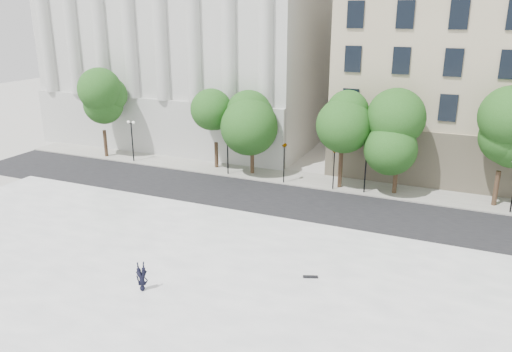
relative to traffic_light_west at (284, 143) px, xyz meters
The scene contains 11 objects.
ground 22.62m from the traffic_light_west, 88.12° to the right, with size 160.00×160.00×0.00m, color #ACA9A2.
plaza 19.63m from the traffic_light_west, 87.82° to the right, with size 44.00×22.00×0.45m, color white.
street 5.72m from the traffic_light_west, 80.32° to the right, with size 60.00×8.00×0.02m, color black.
far_sidewalk 4.10m from the traffic_light_west, 66.66° to the left, with size 60.00×4.00×0.12m, color #ACA99F.
building_west 24.77m from the traffic_light_west, 134.99° to the left, with size 31.50×27.65×25.60m.
traffic_light_west is the anchor object (origin of this frame).
traffic_light_east 4.47m from the traffic_light_west, ahead, with size 0.74×1.82×4.22m.
person_lying 20.69m from the traffic_light_west, 90.92° to the right, with size 0.59×0.39×1.63m, color black.
skateboard 17.62m from the traffic_light_west, 64.67° to the right, with size 0.83×0.21×0.09m, color black.
street_trees 5.04m from the traffic_light_west, 13.97° to the left, with size 45.75×5.03×8.07m.
lamp_posts 1.17m from the traffic_light_west, 19.55° to the left, with size 35.34×0.28×4.52m.
Camera 1 is at (13.66, -17.06, 14.41)m, focal length 35.00 mm.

